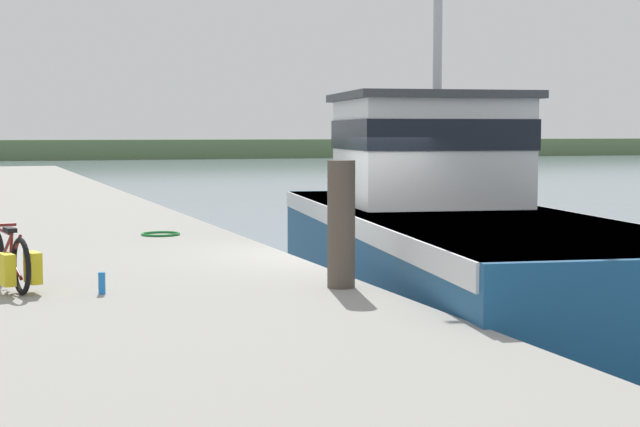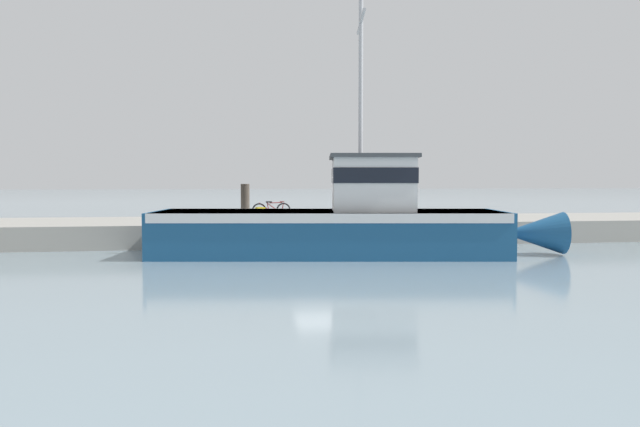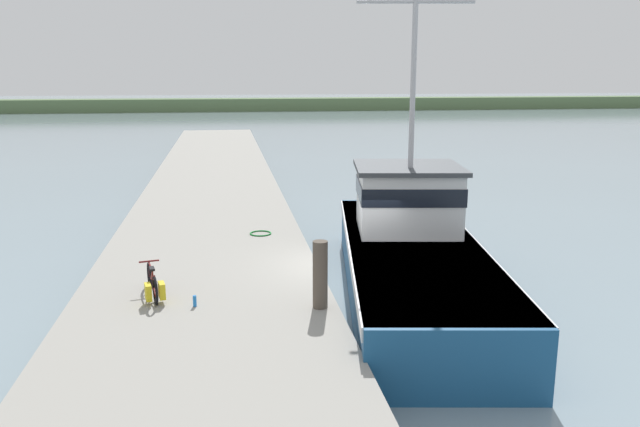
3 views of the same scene
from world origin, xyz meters
The scene contains 7 objects.
ground_plane centered at (0.00, 0.00, 0.00)m, with size 320.00×320.00×0.00m, color gray.
dock_pier centered at (-3.62, 0.00, 0.42)m, with size 5.65×80.00×0.83m, color gray.
fishing_boat_main centered at (1.68, 0.18, 1.10)m, with size 4.94×13.16×8.71m.
bicycle_touring centered at (-4.67, -1.87, 1.15)m, with size 0.65×1.64×0.69m.
mooring_post centered at (-1.19, -2.91, 1.55)m, with size 0.31×0.31×1.43m, color #51473D.
hose_coil centered at (-2.05, 3.39, 0.85)m, with size 0.66×0.66×0.04m, color #197A2D.
water_bottle_on_curb centered at (-3.77, -2.46, 0.95)m, with size 0.08×0.08×0.24m, color blue.
Camera 2 is at (21.08, -3.70, 2.37)m, focal length 35.00 mm.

